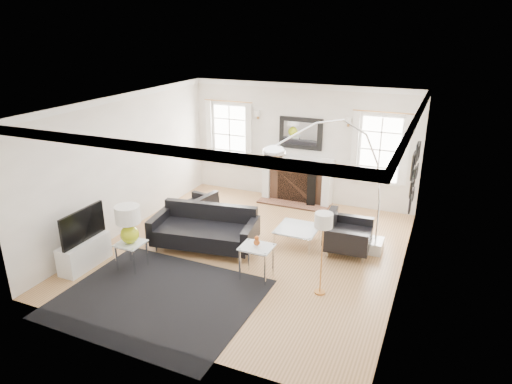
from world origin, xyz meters
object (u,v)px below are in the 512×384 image
at_px(sofa, 205,230).
at_px(gourd_lamp, 128,222).
at_px(fireplace, 297,180).
at_px(arc_floor_lamp, 330,185).
at_px(coffee_table, 298,229).
at_px(armchair_right, 345,235).
at_px(armchair_left, 197,208).

height_order(sofa, gourd_lamp, gourd_lamp).
distance_m(fireplace, arc_floor_lamp, 3.07).
bearing_deg(coffee_table, arc_floor_lamp, -29.32).
distance_m(fireplace, armchair_right, 2.72).
bearing_deg(sofa, armchair_right, 18.92).
relative_size(gourd_lamp, arc_floor_lamp, 0.25).
relative_size(sofa, armchair_right, 2.18).
relative_size(sofa, coffee_table, 2.69).
height_order(armchair_right, coffee_table, armchair_right).
bearing_deg(fireplace, coffee_table, -71.10).
distance_m(coffee_table, arc_floor_lamp, 1.37).
xyz_separation_m(coffee_table, arc_floor_lamp, (0.67, -0.38, 1.13)).
distance_m(armchair_left, arc_floor_lamp, 3.28).
bearing_deg(armchair_right, gourd_lamp, -147.73).
bearing_deg(sofa, gourd_lamp, -122.89).
distance_m(armchair_left, gourd_lamp, 2.30).
distance_m(fireplace, gourd_lamp, 4.54).
bearing_deg(gourd_lamp, fireplace, 68.82).
bearing_deg(sofa, coffee_table, 26.97).
distance_m(sofa, gourd_lamp, 1.55).
bearing_deg(fireplace, gourd_lamp, -111.18).
distance_m(gourd_lamp, arc_floor_lamp, 3.52).
bearing_deg(fireplace, arc_floor_lamp, -61.05).
height_order(armchair_left, coffee_table, armchair_left).
distance_m(armchair_right, coffee_table, 0.92).
height_order(fireplace, gourd_lamp, gourd_lamp).
bearing_deg(armchair_left, gourd_lamp, -90.95).
distance_m(armchair_left, armchair_right, 3.27).
bearing_deg(arc_floor_lamp, sofa, -169.13).
xyz_separation_m(fireplace, armchair_right, (1.67, -2.13, -0.20)).
relative_size(fireplace, coffee_table, 2.18).
bearing_deg(armchair_left, fireplace, 51.31).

